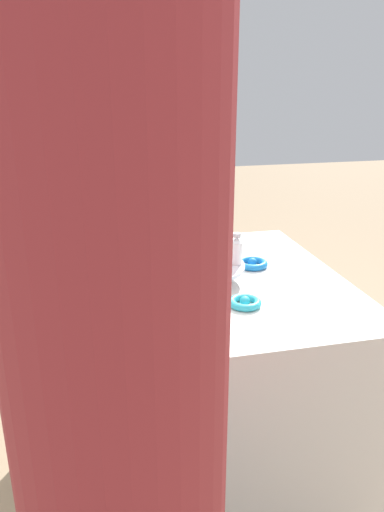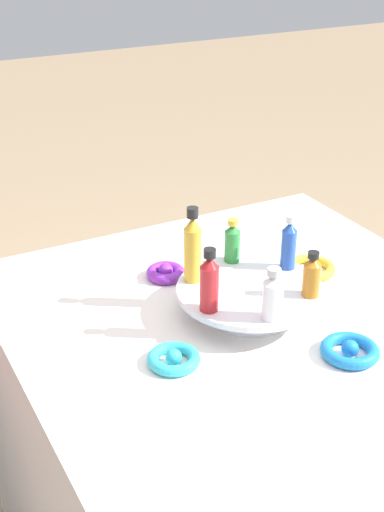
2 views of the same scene
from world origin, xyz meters
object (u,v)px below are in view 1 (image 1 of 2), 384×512
display_stand (199,270)px  bottle_amber (216,241)px  bottle_green (163,251)px  person_figure (120,414)px  bottle_red (220,258)px  bottle_gold (181,253)px  bottle_blue (181,238)px  bottle_clear (236,250)px  ribbon_bow_gold (163,258)px  ribbon_bow_purple (138,294)px  ribbon_bow_teal (245,302)px  ribbon_bow_blue (252,263)px

display_stand → bottle_amber: (0.08, -0.08, 0.06)m
bottle_green → person_figure: person_figure is taller
bottle_red → bottle_gold: bearing=77.3°
bottle_blue → bottle_green: (-0.08, 0.08, -0.01)m
display_stand → bottle_clear: bottle_clear is taller
bottle_gold → bottle_red: 0.11m
bottle_green → person_figure: bearing=166.3°
display_stand → bottle_red: 0.14m
bottle_amber → ribbon_bow_gold: bottle_amber is taller
bottle_blue → bottle_amber: bearing=-102.7°
display_stand → ribbon_bow_purple: size_ratio=3.44×
bottle_amber → bottle_blue: 0.11m
ribbon_bow_gold → ribbon_bow_purple: size_ratio=1.31×
bottle_amber → bottle_green: size_ratio=0.97×
bottle_red → bottle_clear: size_ratio=1.22×
display_stand → bottle_clear: size_ratio=2.83×
bottle_amber → ribbon_bow_teal: bearing=-179.3°
display_stand → bottle_amber: 0.13m
bottle_blue → display_stand: bearing=-162.7°
ribbon_bow_purple → ribbon_bow_blue: (0.16, -0.41, -0.00)m
bottle_amber → bottle_blue: bearing=77.3°
bottle_clear → person_figure: size_ratio=0.06×
bottle_green → bottle_blue: bearing=-42.7°
bottle_green → bottle_clear: bearing=-102.7°
display_stand → bottle_red: bottle_red is taller
bottle_clear → ribbon_bow_blue: bearing=-41.3°
bottle_red → ribbon_bow_purple: bearing=83.3°
ribbon_bow_teal → ribbon_bow_gold: bearing=21.6°
bottle_red → ribbon_bow_purple: size_ratio=1.49×
bottle_blue → ribbon_bow_gold: bottle_blue is taller
bottle_amber → bottle_green: bottle_green is taller
bottle_blue → ribbon_bow_blue: 0.26m
bottle_clear → bottle_red: bearing=137.3°
bottle_green → person_figure: size_ratio=0.05×
bottle_amber → bottle_green: 0.20m
bottle_red → ribbon_bow_gold: bearing=20.1°
bottle_green → bottle_red: 0.20m
display_stand → bottle_gold: bottle_gold is taller
ribbon_bow_gold → ribbon_bow_purple: ribbon_bow_purple is taller
bottle_red → person_figure: size_ratio=0.07×
bottle_amber → bottle_clear: (-0.11, -0.03, 0.00)m
person_figure → bottle_red: bearing=-5.1°
ribbon_bow_gold → bottle_gold: bearing=-179.3°
ribbon_bow_purple → ribbon_bow_teal: (-0.12, -0.29, -0.00)m
bottle_blue → person_figure: 0.98m
bottle_clear → ribbon_bow_teal: 0.20m
bottle_red → bottle_clear: bottle_red is taller
bottle_gold → bottle_clear: 0.20m
display_stand → person_figure: 0.90m
display_stand → bottle_green: bottle_green is taller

